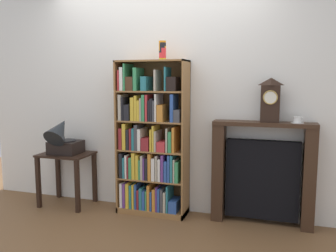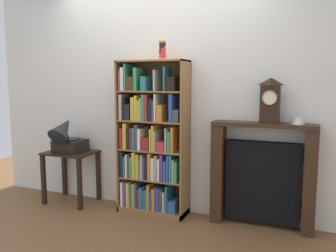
{
  "view_description": "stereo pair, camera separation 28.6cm",
  "coord_description": "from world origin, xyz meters",
  "px_view_note": "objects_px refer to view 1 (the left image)",
  "views": [
    {
      "loc": [
        1.31,
        -3.45,
        1.47
      ],
      "look_at": [
        0.18,
        0.1,
        0.98
      ],
      "focal_mm": 37.44,
      "sensor_mm": 36.0,
      "label": 1
    },
    {
      "loc": [
        1.57,
        -3.35,
        1.47
      ],
      "look_at": [
        0.18,
        0.1,
        0.98
      ],
      "focal_mm": 37.44,
      "sensor_mm": 36.0,
      "label": 2
    }
  ],
  "objects_px": {
    "gramophone": "(62,138)",
    "teacup_with_saucer": "(297,120)",
    "cup_stack": "(162,50)",
    "fireplace_mantel": "(262,174)",
    "side_table_left": "(67,166)",
    "bookshelf": "(150,147)",
    "mantel_clock": "(270,100)"
  },
  "relations": [
    {
      "from": "gramophone",
      "to": "teacup_with_saucer",
      "type": "relative_size",
      "value": 3.79
    },
    {
      "from": "cup_stack",
      "to": "fireplace_mantel",
      "type": "height_order",
      "value": "cup_stack"
    },
    {
      "from": "fireplace_mantel",
      "to": "teacup_with_saucer",
      "type": "height_order",
      "value": "teacup_with_saucer"
    },
    {
      "from": "fireplace_mantel",
      "to": "cup_stack",
      "type": "bearing_deg",
      "value": -174.96
    },
    {
      "from": "side_table_left",
      "to": "fireplace_mantel",
      "type": "distance_m",
      "value": 2.23
    },
    {
      "from": "bookshelf",
      "to": "side_table_left",
      "type": "height_order",
      "value": "bookshelf"
    },
    {
      "from": "teacup_with_saucer",
      "to": "gramophone",
      "type": "bearing_deg",
      "value": -176.05
    },
    {
      "from": "gramophone",
      "to": "fireplace_mantel",
      "type": "relative_size",
      "value": 0.46
    },
    {
      "from": "side_table_left",
      "to": "fireplace_mantel",
      "type": "relative_size",
      "value": 0.59
    },
    {
      "from": "cup_stack",
      "to": "teacup_with_saucer",
      "type": "xyz_separation_m",
      "value": [
        1.36,
        0.07,
        -0.69
      ]
    },
    {
      "from": "bookshelf",
      "to": "side_table_left",
      "type": "distance_m",
      "value": 1.07
    },
    {
      "from": "bookshelf",
      "to": "mantel_clock",
      "type": "height_order",
      "value": "bookshelf"
    },
    {
      "from": "side_table_left",
      "to": "fireplace_mantel",
      "type": "bearing_deg",
      "value": 3.41
    },
    {
      "from": "side_table_left",
      "to": "gramophone",
      "type": "xyz_separation_m",
      "value": [
        0.0,
        -0.06,
        0.34
      ]
    },
    {
      "from": "cup_stack",
      "to": "side_table_left",
      "type": "bearing_deg",
      "value": -178.04
    },
    {
      "from": "fireplace_mantel",
      "to": "mantel_clock",
      "type": "xyz_separation_m",
      "value": [
        0.05,
        -0.02,
        0.76
      ]
    },
    {
      "from": "mantel_clock",
      "to": "gramophone",
      "type": "bearing_deg",
      "value": -175.65
    },
    {
      "from": "bookshelf",
      "to": "gramophone",
      "type": "height_order",
      "value": "bookshelf"
    },
    {
      "from": "cup_stack",
      "to": "fireplace_mantel",
      "type": "distance_m",
      "value": 1.64
    },
    {
      "from": "bookshelf",
      "to": "teacup_with_saucer",
      "type": "distance_m",
      "value": 1.55
    },
    {
      "from": "fireplace_mantel",
      "to": "mantel_clock",
      "type": "distance_m",
      "value": 0.76
    },
    {
      "from": "gramophone",
      "to": "teacup_with_saucer",
      "type": "xyz_separation_m",
      "value": [
        2.54,
        0.18,
        0.27
      ]
    },
    {
      "from": "teacup_with_saucer",
      "to": "cup_stack",
      "type": "bearing_deg",
      "value": -176.84
    },
    {
      "from": "gramophone",
      "to": "mantel_clock",
      "type": "height_order",
      "value": "mantel_clock"
    },
    {
      "from": "mantel_clock",
      "to": "teacup_with_saucer",
      "type": "height_order",
      "value": "mantel_clock"
    },
    {
      "from": "side_table_left",
      "to": "mantel_clock",
      "type": "relative_size",
      "value": 1.42
    },
    {
      "from": "cup_stack",
      "to": "mantel_clock",
      "type": "bearing_deg",
      "value": 3.79
    },
    {
      "from": "teacup_with_saucer",
      "to": "mantel_clock",
      "type": "bearing_deg",
      "value": -179.52
    },
    {
      "from": "cup_stack",
      "to": "gramophone",
      "type": "xyz_separation_m",
      "value": [
        -1.18,
        -0.1,
        -0.96
      ]
    },
    {
      "from": "cup_stack",
      "to": "teacup_with_saucer",
      "type": "bearing_deg",
      "value": 3.16
    },
    {
      "from": "fireplace_mantel",
      "to": "teacup_with_saucer",
      "type": "bearing_deg",
      "value": -3.17
    },
    {
      "from": "bookshelf",
      "to": "gramophone",
      "type": "xyz_separation_m",
      "value": [
        -1.03,
        -0.12,
        0.07
      ]
    }
  ]
}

